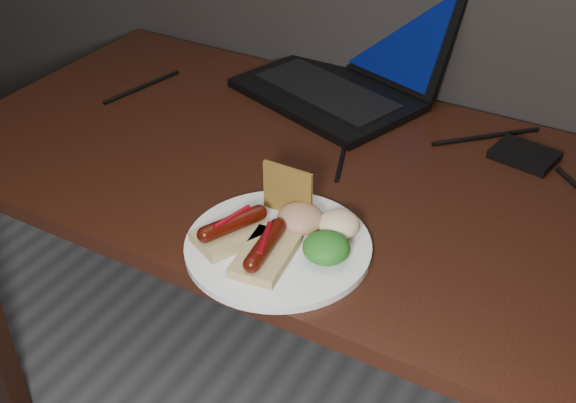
# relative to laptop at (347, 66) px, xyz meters

# --- Properties ---
(desk) EXTENTS (1.40, 0.70, 0.75)m
(desk) POSITION_rel_laptop_xyz_m (0.10, -0.30, -0.14)
(desk) COLOR #36190D
(desk) RESTS_ON ground
(laptop) EXTENTS (0.45, 0.42, 0.25)m
(laptop) POSITION_rel_laptop_xyz_m (0.00, 0.00, 0.00)
(laptop) COLOR black
(laptop) RESTS_ON desk
(hard_drive) EXTENTS (0.12, 0.10, 0.02)m
(hard_drive) POSITION_rel_laptop_xyz_m (0.40, -0.09, -0.05)
(hard_drive) COLOR black
(hard_drive) RESTS_ON desk
(desk_cables) EXTENTS (0.97, 0.36, 0.01)m
(desk_cables) POSITION_rel_laptop_xyz_m (0.12, -0.16, -0.05)
(desk_cables) COLOR black
(desk_cables) RESTS_ON desk
(plate) EXTENTS (0.34, 0.34, 0.01)m
(plate) POSITION_rel_laptop_xyz_m (0.15, -0.54, -0.05)
(plate) COLOR white
(plate) RESTS_ON desk
(bread_sausage_left) EXTENTS (0.11, 0.13, 0.04)m
(bread_sausage_left) POSITION_rel_laptop_xyz_m (0.08, -0.56, -0.03)
(bread_sausage_left) COLOR tan
(bread_sausage_left) RESTS_ON plate
(bread_sausage_center) EXTENTS (0.08, 0.12, 0.04)m
(bread_sausage_center) POSITION_rel_laptop_xyz_m (0.15, -0.58, -0.03)
(bread_sausage_center) COLOR tan
(bread_sausage_center) RESTS_ON plate
(crispbread) EXTENTS (0.09, 0.01, 0.08)m
(crispbread) POSITION_rel_laptop_xyz_m (0.12, -0.46, -0.00)
(crispbread) COLOR #A1712C
(crispbread) RESTS_ON plate
(salad_greens) EXTENTS (0.07, 0.07, 0.04)m
(salad_greens) POSITION_rel_laptop_xyz_m (0.23, -0.53, -0.02)
(salad_greens) COLOR #115917
(salad_greens) RESTS_ON plate
(salsa_mound) EXTENTS (0.07, 0.07, 0.04)m
(salsa_mound) POSITION_rel_laptop_xyz_m (0.16, -0.49, -0.02)
(salsa_mound) COLOR maroon
(salsa_mound) RESTS_ON plate
(coleslaw_mound) EXTENTS (0.06, 0.06, 0.04)m
(coleslaw_mound) POSITION_rel_laptop_xyz_m (0.21, -0.47, -0.03)
(coleslaw_mound) COLOR #F0E7CF
(coleslaw_mound) RESTS_ON plate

